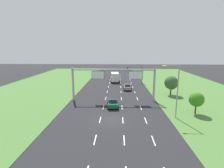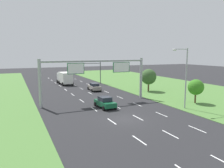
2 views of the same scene
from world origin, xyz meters
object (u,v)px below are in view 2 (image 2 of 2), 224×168
(car_near_red, at_px, (94,87))
(traffic_light_mast, at_px, (93,69))
(car_lead_silver, at_px, (105,102))
(sign_gantry, at_px, (97,72))
(street_lamp, at_px, (184,73))
(roadside_tree_near, at_px, (196,87))
(roadside_tree_mid, at_px, (149,77))
(box_truck, at_px, (65,78))

(car_near_red, distance_m, traffic_light_mast, 9.91)
(car_lead_silver, distance_m, sign_gantry, 5.59)
(sign_gantry, xyz_separation_m, street_lamp, (9.51, -9.00, 0.20))
(car_lead_silver, bearing_deg, car_near_red, 73.57)
(roadside_tree_near, xyz_separation_m, roadside_tree_mid, (-0.55, 12.19, 0.45))
(box_truck, xyz_separation_m, roadside_tree_near, (14.04, -29.41, 0.88))
(sign_gantry, xyz_separation_m, roadside_tree_near, (13.74, -7.12, -2.32))
(car_near_red, xyz_separation_m, car_lead_silver, (-3.50, -14.24, -0.02))
(car_lead_silver, distance_m, roadside_tree_near, 14.43)
(traffic_light_mast, relative_size, street_lamp, 0.66)
(car_lead_silver, height_order, box_truck, box_truck)
(box_truck, relative_size, street_lamp, 0.85)
(car_near_red, xyz_separation_m, roadside_tree_near, (10.44, -17.56, 1.74))
(box_truck, distance_m, sign_gantry, 22.52)
(roadside_tree_near, bearing_deg, traffic_light_mast, 105.72)
(sign_gantry, bearing_deg, roadside_tree_mid, 21.01)
(roadside_tree_near, bearing_deg, box_truck, 115.52)
(sign_gantry, distance_m, street_lamp, 13.10)
(car_near_red, height_order, sign_gantry, sign_gantry)
(car_lead_silver, xyz_separation_m, sign_gantry, (0.19, 3.81, 4.08))
(sign_gantry, relative_size, street_lamp, 2.03)
(box_truck, height_order, street_lamp, street_lamp)
(roadside_tree_near, bearing_deg, roadside_tree_mid, 92.57)
(car_lead_silver, relative_size, street_lamp, 0.48)
(roadside_tree_mid, bearing_deg, car_lead_silver, -146.45)
(car_near_red, xyz_separation_m, street_lamp, (6.21, -19.44, 4.27))
(roadside_tree_mid, bearing_deg, roadside_tree_near, -87.43)
(street_lamp, relative_size, roadside_tree_near, 2.25)
(traffic_light_mast, bearing_deg, roadside_tree_mid, -64.21)
(car_near_red, height_order, roadside_tree_mid, roadside_tree_mid)
(traffic_light_mast, bearing_deg, street_lamp, -83.51)
(sign_gantry, relative_size, roadside_tree_near, 4.56)
(roadside_tree_near, distance_m, roadside_tree_mid, 12.21)
(car_near_red, bearing_deg, traffic_light_mast, 74.66)
(box_truck, bearing_deg, street_lamp, -74.79)
(box_truck, xyz_separation_m, traffic_light_mast, (6.58, -2.91, 2.20))
(sign_gantry, height_order, roadside_tree_mid, sign_gantry)
(car_lead_silver, relative_size, traffic_light_mast, 0.73)
(street_lamp, xyz_separation_m, roadside_tree_near, (4.23, 1.88, -2.53))
(box_truck, relative_size, sign_gantry, 0.42)
(traffic_light_mast, xyz_separation_m, roadside_tree_mid, (6.91, -14.30, -0.87))
(car_lead_silver, xyz_separation_m, box_truck, (-0.10, 26.10, 0.87))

